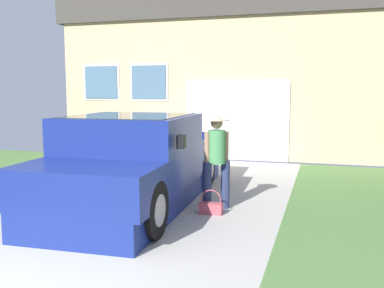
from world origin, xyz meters
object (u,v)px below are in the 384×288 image
at_px(pickup_truck, 133,165).
at_px(house_with_garage, 250,71).
at_px(wheeled_trash_bin, 78,141).
at_px(handbag, 211,207).
at_px(person_with_hat, 216,156).

relative_size(pickup_truck, house_with_garage, 0.46).
bearing_deg(pickup_truck, wheeled_trash_bin, -50.71).
distance_m(handbag, house_with_garage, 8.69).
xyz_separation_m(house_with_garage, wheeled_trash_bin, (-4.08, -4.31, -2.06)).
xyz_separation_m(pickup_truck, house_with_garage, (0.64, 8.20, 1.93)).
distance_m(house_with_garage, wheeled_trash_bin, 6.28).
relative_size(house_with_garage, wheeled_trash_bin, 10.43).
distance_m(pickup_truck, wheeled_trash_bin, 5.20).
relative_size(person_with_hat, handbag, 4.03).
bearing_deg(house_with_garage, person_with_hat, -84.31).
height_order(handbag, house_with_garage, house_with_garage).
height_order(person_with_hat, house_with_garage, house_with_garage).
bearing_deg(house_with_garage, wheeled_trash_bin, -133.47).
bearing_deg(house_with_garage, handbag, -84.60).
relative_size(person_with_hat, wheeled_trash_bin, 1.49).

